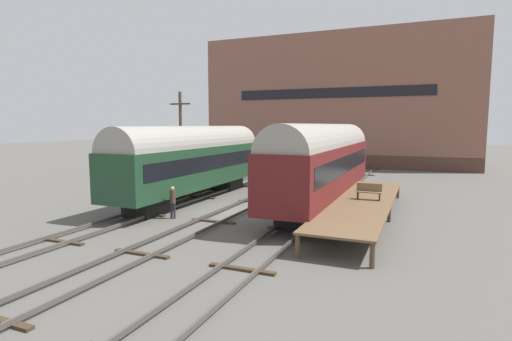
% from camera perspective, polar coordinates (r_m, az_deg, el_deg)
% --- Properties ---
extents(ground_plane, '(200.00, 200.00, 0.00)m').
position_cam_1_polar(ground_plane, '(24.63, -2.73, -5.83)').
color(ground_plane, '#56544F').
extents(track_left, '(2.60, 60.00, 0.26)m').
position_cam_1_polar(track_left, '(26.82, -11.46, -4.62)').
color(track_left, '#4C4742').
rests_on(track_left, ground).
extents(track_middle, '(2.60, 60.00, 0.26)m').
position_cam_1_polar(track_middle, '(24.60, -2.73, -5.50)').
color(track_middle, '#4C4742').
rests_on(track_middle, ground).
extents(track_right, '(2.60, 60.00, 0.26)m').
position_cam_1_polar(track_right, '(23.07, 7.46, -6.36)').
color(track_right, '#4C4742').
rests_on(track_right, ground).
extents(train_car_maroon, '(2.96, 17.77, 5.34)m').
position_cam_1_polar(train_car_maroon, '(26.18, 9.71, 1.57)').
color(train_car_maroon, black).
rests_on(train_car_maroon, ground).
extents(train_car_green, '(3.06, 15.97, 5.19)m').
position_cam_1_polar(train_car_green, '(28.35, -8.96, 1.74)').
color(train_car_green, black).
rests_on(train_car_green, ground).
extents(station_platform, '(3.17, 15.72, 1.07)m').
position_cam_1_polar(station_platform, '(23.07, 15.00, -4.37)').
color(station_platform, brown).
rests_on(station_platform, ground).
extents(bench, '(1.40, 0.40, 0.91)m').
position_cam_1_polar(bench, '(23.44, 15.83, -2.83)').
color(bench, brown).
rests_on(bench, station_platform).
extents(person_worker, '(0.32, 0.32, 1.83)m').
position_cam_1_polar(person_worker, '(23.01, -11.82, -4.02)').
color(person_worker, '#282833').
rests_on(person_worker, ground).
extents(utility_pole, '(1.80, 0.24, 7.85)m').
position_cam_1_polar(utility_pole, '(32.17, -10.68, 4.31)').
color(utility_pole, '#473828').
rests_on(utility_pole, ground).
extents(warehouse_building, '(34.21, 13.26, 16.69)m').
position_cam_1_polar(warehouse_building, '(57.07, 11.98, 9.48)').
color(warehouse_building, '#4F342A').
rests_on(warehouse_building, ground).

